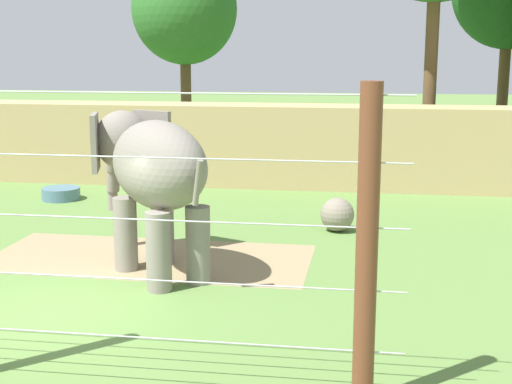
{
  "coord_description": "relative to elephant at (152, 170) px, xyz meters",
  "views": [
    {
      "loc": [
        5.05,
        -10.82,
        4.37
      ],
      "look_at": [
        2.83,
        3.71,
        1.4
      ],
      "focal_mm": 50.31,
      "sensor_mm": 36.0,
      "label": 1
    }
  ],
  "objects": [
    {
      "name": "water_tub",
      "position": [
        -4.69,
        6.24,
        -1.87
      ],
      "size": [
        1.1,
        1.1,
        0.35
      ],
      "color": "slate",
      "rests_on": "ground"
    },
    {
      "name": "embankment_wall",
      "position": [
        -1.0,
        9.47,
        -0.76
      ],
      "size": [
        36.0,
        1.8,
        2.58
      ],
      "primitive_type": "cube",
      "color": "tan",
      "rests_on": "ground"
    },
    {
      "name": "elephant",
      "position": [
        0.0,
        0.0,
        0.0
      ],
      "size": [
        3.39,
        3.57,
        3.1
      ],
      "color": "gray",
      "rests_on": "ground"
    },
    {
      "name": "enrichment_ball",
      "position": [
        3.45,
        3.77,
        -1.64
      ],
      "size": [
        0.82,
        0.82,
        0.82
      ],
      "primitive_type": "sphere",
      "color": "gray",
      "rests_on": "ground"
    },
    {
      "name": "tree_behind_wall",
      "position": [
        -3.37,
        16.06,
        3.83
      ],
      "size": [
        4.29,
        4.29,
        8.17
      ],
      "color": "brown",
      "rests_on": "ground"
    },
    {
      "name": "dirt_patch",
      "position": [
        -0.37,
        0.9,
        -2.05
      ],
      "size": [
        6.82,
        3.14,
        0.01
      ],
      "primitive_type": "cube",
      "rotation": [
        0.0,
        0.0,
        -0.01
      ],
      "color": "#937F5B",
      "rests_on": "ground"
    },
    {
      "name": "ground_plane",
      "position": [
        -1.0,
        -2.35,
        -2.05
      ],
      "size": [
        120.0,
        120.0,
        0.0
      ],
      "primitive_type": "plane",
      "color": "#5B7F3D"
    }
  ]
}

